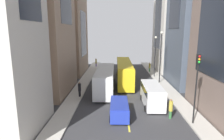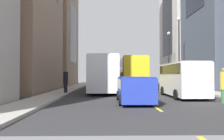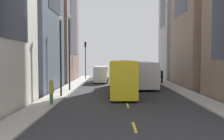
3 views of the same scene
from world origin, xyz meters
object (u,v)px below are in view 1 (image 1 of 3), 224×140
(city_bus_white, at_px, (105,78))
(traffic_light_near_corner, at_px, (197,77))
(streetcar_yellow, at_px, (124,70))
(pedestrian_crossing_mid, at_px, (171,108))
(delivery_van_white, at_px, (152,93))
(car_blue_0, at_px, (119,108))
(pedestrian_crossing_near, at_px, (96,62))
(pedestrian_waiting_curb, at_px, (150,67))
(pedestrian_walking_far, at_px, (80,89))

(city_bus_white, relative_size, traffic_light_near_corner, 1.65)
(streetcar_yellow, xyz_separation_m, pedestrian_crossing_mid, (4.15, -14.54, -1.02))
(city_bus_white, xyz_separation_m, delivery_van_white, (5.99, -5.72, -0.49))
(delivery_van_white, distance_m, car_blue_0, 5.09)
(streetcar_yellow, relative_size, pedestrian_crossing_near, 6.70)
(city_bus_white, relative_size, car_blue_0, 2.49)
(delivery_van_white, relative_size, pedestrian_crossing_mid, 2.74)
(pedestrian_crossing_mid, distance_m, pedestrian_crossing_near, 30.56)
(car_blue_0, xyz_separation_m, pedestrian_crossing_mid, (5.26, -0.41, 0.18))
(pedestrian_crossing_near, bearing_deg, pedestrian_waiting_curb, 23.77)
(car_blue_0, relative_size, pedestrian_walking_far, 2.21)
(pedestrian_crossing_mid, height_order, traffic_light_near_corner, traffic_light_near_corner)
(delivery_van_white, height_order, pedestrian_walking_far, delivery_van_white)
(city_bus_white, bearing_deg, pedestrian_waiting_curb, 55.92)
(city_bus_white, xyz_separation_m, car_blue_0, (1.99, -8.83, -1.08))
(city_bus_white, xyz_separation_m, pedestrian_crossing_mid, (7.25, -9.23, -0.90))
(pedestrian_waiting_curb, xyz_separation_m, traffic_light_near_corner, (0.08, -23.81, 3.48))
(car_blue_0, distance_m, pedestrian_waiting_curb, 23.19)
(streetcar_yellow, distance_m, pedestrian_waiting_curb, 9.95)
(streetcar_yellow, distance_m, pedestrian_crossing_mid, 15.16)
(pedestrian_walking_far, bearing_deg, delivery_van_white, -63.66)
(pedestrian_crossing_mid, relative_size, pedestrian_walking_far, 1.05)
(delivery_van_white, xyz_separation_m, pedestrian_walking_far, (-9.28, 2.66, -0.31))
(car_blue_0, xyz_separation_m, traffic_light_near_corner, (7.08, -1.70, 3.81))
(pedestrian_walking_far, distance_m, pedestrian_waiting_curb, 20.44)
(pedestrian_crossing_near, xyz_separation_m, traffic_light_near_corner, (12.41, -29.96, 3.51))
(streetcar_yellow, bearing_deg, traffic_light_near_corner, -69.36)
(pedestrian_crossing_near, bearing_deg, traffic_light_near_corner, -17.22)
(city_bus_white, height_order, pedestrian_crossing_mid, city_bus_white)
(car_blue_0, relative_size, pedestrian_crossing_mid, 2.10)
(pedestrian_waiting_curb, bearing_deg, delivery_van_white, -84.77)
(streetcar_yellow, xyz_separation_m, traffic_light_near_corner, (5.97, -15.84, 2.61))
(pedestrian_waiting_curb, bearing_deg, pedestrian_crossing_near, 167.70)
(car_blue_0, bearing_deg, pedestrian_waiting_curb, 72.45)
(traffic_light_near_corner, bearing_deg, city_bus_white, 130.75)
(delivery_van_white, bearing_deg, car_blue_0, -142.14)
(pedestrian_crossing_near, relative_size, pedestrian_walking_far, 1.02)
(pedestrian_crossing_near, distance_m, pedestrian_walking_far, 22.49)
(city_bus_white, relative_size, pedestrian_walking_far, 5.51)
(delivery_van_white, height_order, car_blue_0, delivery_van_white)
(traffic_light_near_corner, bearing_deg, delivery_van_white, 122.67)
(car_blue_0, distance_m, traffic_light_near_corner, 8.21)
(delivery_van_white, distance_m, pedestrian_crossing_near, 26.83)
(streetcar_yellow, distance_m, car_blue_0, 14.23)
(streetcar_yellow, height_order, car_blue_0, streetcar_yellow)
(delivery_van_white, xyz_separation_m, traffic_light_near_corner, (3.08, -4.80, 3.23))
(city_bus_white, xyz_separation_m, pedestrian_crossing_near, (-3.34, 19.43, -0.77))
(city_bus_white, height_order, traffic_light_near_corner, traffic_light_near_corner)
(pedestrian_crossing_mid, relative_size, pedestrian_crossing_near, 1.03)
(city_bus_white, height_order, car_blue_0, city_bus_white)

